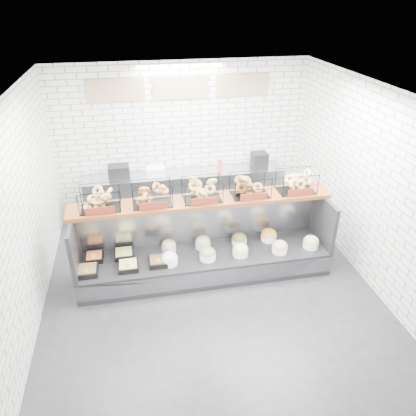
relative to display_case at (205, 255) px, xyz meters
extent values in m
plane|color=black|center=(0.00, -0.34, -0.33)|extent=(5.50, 5.50, 0.00)
cube|color=white|center=(0.00, 2.41, 1.17)|extent=(5.00, 0.02, 3.00)
cube|color=white|center=(-2.50, -0.34, 1.17)|extent=(0.02, 5.50, 3.00)
cube|color=white|center=(2.50, -0.34, 1.17)|extent=(0.02, 5.50, 3.00)
cube|color=white|center=(0.00, -0.34, 2.67)|extent=(5.00, 5.50, 0.02)
cube|color=tan|center=(-1.20, 2.38, 2.17)|extent=(1.05, 0.03, 0.42)
cube|color=tan|center=(0.00, 2.38, 2.17)|extent=(1.05, 0.03, 0.42)
cube|color=tan|center=(1.20, 2.38, 2.17)|extent=(1.05, 0.03, 0.42)
cube|color=black|center=(0.00, -0.04, -0.13)|extent=(4.00, 0.90, 0.40)
cube|color=#93969B|center=(0.00, -0.48, -0.11)|extent=(4.00, 0.03, 0.28)
cube|color=#93969B|center=(0.00, 0.37, 0.47)|extent=(4.00, 0.08, 0.80)
cube|color=black|center=(-1.97, -0.04, 0.47)|extent=(0.06, 0.90, 0.80)
cube|color=black|center=(1.97, -0.04, 0.47)|extent=(0.06, 0.90, 0.80)
cube|color=black|center=(-1.83, -0.22, 0.11)|extent=(0.32, 0.32, 0.08)
cube|color=brown|center=(-1.83, -0.22, 0.14)|extent=(0.27, 0.27, 0.04)
cube|color=#E5E34F|center=(-1.83, -0.33, 0.20)|extent=(0.06, 0.01, 0.08)
cube|color=black|center=(-1.74, 0.11, 0.11)|extent=(0.27, 0.27, 0.08)
cube|color=orange|center=(-1.74, 0.11, 0.14)|extent=(0.23, 0.23, 0.04)
cube|color=#E5E34F|center=(-1.74, 0.01, 0.20)|extent=(0.06, 0.01, 0.08)
cube|color=black|center=(-1.22, -0.22, 0.11)|extent=(0.30, 0.30, 0.08)
cube|color=#CBC268|center=(-1.22, -0.22, 0.14)|extent=(0.26, 0.26, 0.04)
cube|color=#E5E34F|center=(-1.22, -0.33, 0.20)|extent=(0.06, 0.01, 0.08)
cube|color=black|center=(-1.28, 0.12, 0.11)|extent=(0.30, 0.30, 0.08)
cube|color=#D1CB6A|center=(-1.28, 0.12, 0.14)|extent=(0.25, 0.25, 0.04)
cube|color=#E5E34F|center=(-1.28, 0.01, 0.20)|extent=(0.06, 0.01, 0.08)
cube|color=black|center=(-0.77, -0.19, 0.11)|extent=(0.30, 0.30, 0.08)
cube|color=brown|center=(-0.77, -0.19, 0.14)|extent=(0.25, 0.25, 0.04)
cube|color=#E5E34F|center=(-0.77, -0.30, 0.20)|extent=(0.06, 0.01, 0.08)
cylinder|color=white|center=(-0.60, -0.22, 0.12)|extent=(0.25, 0.25, 0.11)
ellipsoid|color=silver|center=(-0.60, -0.22, 0.18)|extent=(0.25, 0.25, 0.17)
cylinder|color=white|center=(-0.57, 0.14, 0.12)|extent=(0.23, 0.23, 0.11)
ellipsoid|color=tan|center=(-0.57, 0.14, 0.18)|extent=(0.23, 0.23, 0.16)
cylinder|color=white|center=(0.01, -0.21, 0.12)|extent=(0.26, 0.26, 0.11)
ellipsoid|color=olive|center=(0.01, -0.21, 0.18)|extent=(0.25, 0.25, 0.17)
cylinder|color=white|center=(-0.01, 0.13, 0.12)|extent=(0.25, 0.25, 0.11)
ellipsoid|color=tan|center=(-0.01, 0.13, 0.18)|extent=(0.24, 0.24, 0.17)
cylinder|color=white|center=(0.54, -0.20, 0.12)|extent=(0.25, 0.25, 0.11)
ellipsoid|color=#CDBB7E|center=(0.54, -0.20, 0.18)|extent=(0.25, 0.25, 0.17)
cylinder|color=white|center=(0.60, 0.10, 0.12)|extent=(0.25, 0.25, 0.11)
ellipsoid|color=brown|center=(0.60, 0.10, 0.18)|extent=(0.24, 0.24, 0.17)
cylinder|color=white|center=(1.18, -0.24, 0.12)|extent=(0.25, 0.25, 0.11)
ellipsoid|color=tan|center=(1.18, -0.24, 0.18)|extent=(0.25, 0.25, 0.17)
cylinder|color=white|center=(1.12, 0.13, 0.12)|extent=(0.27, 0.27, 0.11)
ellipsoid|color=orange|center=(1.12, 0.13, 0.18)|extent=(0.26, 0.26, 0.18)
cylinder|color=white|center=(1.73, -0.20, 0.12)|extent=(0.26, 0.26, 0.11)
ellipsoid|color=tan|center=(1.73, -0.20, 0.18)|extent=(0.25, 0.25, 0.18)
cube|color=#522511|center=(0.00, 0.18, 0.90)|extent=(4.10, 0.50, 0.06)
cube|color=black|center=(-1.54, 0.18, 1.10)|extent=(0.60, 0.38, 0.34)
cube|color=#611D11|center=(-1.54, -0.02, 1.00)|extent=(0.42, 0.02, 0.11)
cube|color=black|center=(-0.77, 0.18, 1.10)|extent=(0.60, 0.38, 0.34)
cube|color=#611D11|center=(-0.77, -0.02, 1.00)|extent=(0.42, 0.02, 0.11)
cube|color=black|center=(0.00, 0.18, 1.10)|extent=(0.60, 0.38, 0.34)
cube|color=#611D11|center=(0.00, -0.02, 1.00)|extent=(0.42, 0.02, 0.11)
cube|color=black|center=(0.76, 0.18, 1.10)|extent=(0.60, 0.38, 0.34)
cube|color=#611D11|center=(0.76, -0.02, 1.00)|extent=(0.42, 0.02, 0.11)
cube|color=black|center=(1.53, 0.18, 1.10)|extent=(0.60, 0.38, 0.34)
cube|color=#611D11|center=(1.53, -0.02, 1.00)|extent=(0.42, 0.02, 0.11)
cube|color=#93969B|center=(0.00, 2.09, 0.12)|extent=(4.00, 0.60, 0.90)
cube|color=black|center=(-1.30, 2.11, 0.69)|extent=(0.40, 0.30, 0.24)
cube|color=silver|center=(-0.59, 2.03, 0.66)|extent=(0.35, 0.28, 0.18)
cylinder|color=#D03444|center=(0.71, 2.06, 0.68)|extent=(0.09, 0.09, 0.22)
cube|color=black|center=(1.54, 2.10, 0.72)|extent=(0.30, 0.30, 0.30)
camera|label=1|loc=(-0.99, -5.33, 3.82)|focal=35.00mm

